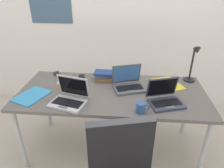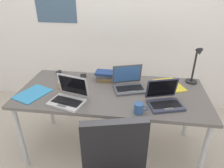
{
  "view_description": "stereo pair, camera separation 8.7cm",
  "coord_description": "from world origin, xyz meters",
  "px_view_note": "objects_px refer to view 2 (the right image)",
  "views": [
    {
      "loc": [
        0.15,
        -1.73,
        1.73
      ],
      "look_at": [
        0.0,
        0.0,
        0.82
      ],
      "focal_mm": 32.97,
      "sensor_mm": 36.0,
      "label": 1
    },
    {
      "loc": [
        0.24,
        -1.72,
        1.73
      ],
      "look_at": [
        0.0,
        0.0,
        0.82
      ],
      "focal_mm": 32.97,
      "sensor_mm": 36.0,
      "label": 2
    }
  ],
  "objects_px": {
    "desk_lamp": "(195,66)",
    "coffee_mug": "(139,108)",
    "laptop_mid_desk": "(69,97)",
    "pill_bottle": "(60,84)",
    "laptop_far_corner": "(129,84)",
    "laptop_back_left": "(164,100)",
    "paper_folder_front_left": "(33,94)",
    "cell_phone": "(83,77)",
    "paper_folder_back_right": "(169,85)",
    "book_stack": "(106,76)",
    "computer_mouse": "(59,72)"
  },
  "relations": [
    {
      "from": "desk_lamp",
      "to": "pill_bottle",
      "type": "bearing_deg",
      "value": -167.88
    },
    {
      "from": "cell_phone",
      "to": "coffee_mug",
      "type": "relative_size",
      "value": 1.2
    },
    {
      "from": "laptop_far_corner",
      "to": "pill_bottle",
      "type": "relative_size",
      "value": 4.51
    },
    {
      "from": "desk_lamp",
      "to": "cell_phone",
      "type": "relative_size",
      "value": 2.94
    },
    {
      "from": "cell_phone",
      "to": "paper_folder_back_right",
      "type": "height_order",
      "value": "cell_phone"
    },
    {
      "from": "laptop_far_corner",
      "to": "book_stack",
      "type": "distance_m",
      "value": 0.3
    },
    {
      "from": "laptop_far_corner",
      "to": "paper_folder_back_right",
      "type": "xyz_separation_m",
      "value": [
        0.41,
        0.12,
        -0.04
      ]
    },
    {
      "from": "coffee_mug",
      "to": "paper_folder_front_left",
      "type": "bearing_deg",
      "value": 170.66
    },
    {
      "from": "cell_phone",
      "to": "book_stack",
      "type": "relative_size",
      "value": 0.61
    },
    {
      "from": "pill_bottle",
      "to": "paper_folder_front_left",
      "type": "bearing_deg",
      "value": -145.67
    },
    {
      "from": "laptop_back_left",
      "to": "laptop_mid_desk",
      "type": "distance_m",
      "value": 0.84
    },
    {
      "from": "paper_folder_back_right",
      "to": "cell_phone",
      "type": "bearing_deg",
      "value": 175.43
    },
    {
      "from": "desk_lamp",
      "to": "coffee_mug",
      "type": "height_order",
      "value": "desk_lamp"
    },
    {
      "from": "laptop_back_left",
      "to": "paper_folder_front_left",
      "type": "bearing_deg",
      "value": 179.78
    },
    {
      "from": "laptop_far_corner",
      "to": "laptop_mid_desk",
      "type": "height_order",
      "value": "same"
    },
    {
      "from": "computer_mouse",
      "to": "paper_folder_back_right",
      "type": "height_order",
      "value": "computer_mouse"
    },
    {
      "from": "laptop_mid_desk",
      "to": "paper_folder_front_left",
      "type": "bearing_deg",
      "value": 169.07
    },
    {
      "from": "laptop_mid_desk",
      "to": "cell_phone",
      "type": "relative_size",
      "value": 2.57
    },
    {
      "from": "pill_bottle",
      "to": "paper_folder_back_right",
      "type": "height_order",
      "value": "pill_bottle"
    },
    {
      "from": "laptop_back_left",
      "to": "cell_phone",
      "type": "distance_m",
      "value": 0.95
    },
    {
      "from": "laptop_mid_desk",
      "to": "pill_bottle",
      "type": "relative_size",
      "value": 4.42
    },
    {
      "from": "laptop_far_corner",
      "to": "computer_mouse",
      "type": "relative_size",
      "value": 3.71
    },
    {
      "from": "laptop_far_corner",
      "to": "cell_phone",
      "type": "relative_size",
      "value": 2.62
    },
    {
      "from": "cell_phone",
      "to": "paper_folder_front_left",
      "type": "relative_size",
      "value": 0.44
    },
    {
      "from": "paper_folder_back_right",
      "to": "paper_folder_front_left",
      "type": "bearing_deg",
      "value": -164.66
    },
    {
      "from": "laptop_far_corner",
      "to": "coffee_mug",
      "type": "height_order",
      "value": "laptop_far_corner"
    },
    {
      "from": "laptop_far_corner",
      "to": "paper_folder_back_right",
      "type": "height_order",
      "value": "laptop_far_corner"
    },
    {
      "from": "computer_mouse",
      "to": "book_stack",
      "type": "height_order",
      "value": "book_stack"
    },
    {
      "from": "laptop_far_corner",
      "to": "book_stack",
      "type": "xyz_separation_m",
      "value": [
        -0.26,
        0.16,
        -0.0
      ]
    },
    {
      "from": "laptop_back_left",
      "to": "book_stack",
      "type": "bearing_deg",
      "value": 145.24
    },
    {
      "from": "paper_folder_front_left",
      "to": "coffee_mug",
      "type": "distance_m",
      "value": 1.02
    },
    {
      "from": "pill_bottle",
      "to": "paper_folder_front_left",
      "type": "distance_m",
      "value": 0.27
    },
    {
      "from": "laptop_back_left",
      "to": "paper_folder_back_right",
      "type": "relative_size",
      "value": 1.1
    },
    {
      "from": "computer_mouse",
      "to": "paper_folder_back_right",
      "type": "xyz_separation_m",
      "value": [
        1.23,
        -0.13,
        -0.01
      ]
    },
    {
      "from": "desk_lamp",
      "to": "book_stack",
      "type": "relative_size",
      "value": 1.78
    },
    {
      "from": "paper_folder_back_right",
      "to": "desk_lamp",
      "type": "bearing_deg",
      "value": 18.0
    },
    {
      "from": "cell_phone",
      "to": "pill_bottle",
      "type": "relative_size",
      "value": 1.72
    },
    {
      "from": "laptop_mid_desk",
      "to": "computer_mouse",
      "type": "bearing_deg",
      "value": 118.97
    },
    {
      "from": "laptop_mid_desk",
      "to": "coffee_mug",
      "type": "height_order",
      "value": "laptop_mid_desk"
    },
    {
      "from": "laptop_back_left",
      "to": "paper_folder_front_left",
      "type": "height_order",
      "value": "laptop_back_left"
    },
    {
      "from": "laptop_mid_desk",
      "to": "paper_folder_front_left",
      "type": "relative_size",
      "value": 1.13
    },
    {
      "from": "laptop_mid_desk",
      "to": "computer_mouse",
      "type": "relative_size",
      "value": 3.64
    },
    {
      "from": "paper_folder_back_right",
      "to": "laptop_far_corner",
      "type": "bearing_deg",
      "value": -164.13
    },
    {
      "from": "laptop_far_corner",
      "to": "laptop_mid_desk",
      "type": "xyz_separation_m",
      "value": [
        -0.51,
        -0.31,
        0.0
      ]
    },
    {
      "from": "laptop_back_left",
      "to": "laptop_mid_desk",
      "type": "relative_size",
      "value": 0.97
    },
    {
      "from": "laptop_far_corner",
      "to": "laptop_mid_desk",
      "type": "relative_size",
      "value": 1.02
    },
    {
      "from": "desk_lamp",
      "to": "laptop_far_corner",
      "type": "distance_m",
      "value": 0.69
    },
    {
      "from": "cell_phone",
      "to": "pill_bottle",
      "type": "distance_m",
      "value": 0.32
    },
    {
      "from": "laptop_back_left",
      "to": "book_stack",
      "type": "relative_size",
      "value": 1.51
    },
    {
      "from": "computer_mouse",
      "to": "desk_lamp",
      "type": "bearing_deg",
      "value": 5.32
    }
  ]
}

